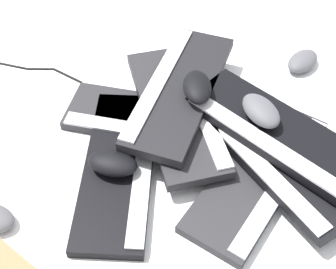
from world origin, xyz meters
TOP-DOWN VIEW (x-y plane):
  - ground_plane at (0.00, 0.00)m, footprint 3.20×3.20m
  - keyboard_0 at (0.16, 0.02)m, footprint 0.20×0.45m
  - keyboard_1 at (-0.13, 0.06)m, footprint 0.46×0.25m
  - keyboard_2 at (-0.13, -0.11)m, footprint 0.32×0.46m
  - keyboard_3 at (0.17, 0.06)m, footprint 0.46×0.35m
  - keyboard_4 at (-0.08, 0.08)m, footprint 0.40×0.43m
  - keyboard_5 at (-0.09, 0.12)m, footprint 0.21×0.46m
  - keyboard_6 at (0.17, 0.09)m, footprint 0.46×0.27m
  - mouse_0 at (0.13, 0.43)m, footprint 0.09×0.12m
  - mouse_1 at (-0.13, -0.13)m, footprint 0.12×0.09m
  - mouse_2 at (0.11, 0.11)m, footprint 0.13×0.12m
  - mouse_4 at (-0.05, 0.11)m, footprint 0.11×0.13m

SIDE VIEW (x-z plane):
  - ground_plane at x=0.00m, z-range 0.00..0.00m
  - keyboard_0 at x=0.16m, z-range 0.00..0.03m
  - keyboard_1 at x=-0.13m, z-range 0.00..0.03m
  - keyboard_2 at x=-0.13m, z-range 0.00..0.03m
  - mouse_0 at x=0.13m, z-range 0.00..0.04m
  - keyboard_3 at x=0.17m, z-range 0.03..0.06m
  - keyboard_4 at x=-0.08m, z-range 0.03..0.06m
  - mouse_1 at x=-0.13m, z-range 0.03..0.07m
  - keyboard_5 at x=-0.09m, z-range 0.06..0.09m
  - keyboard_6 at x=0.17m, z-range 0.06..0.09m
  - mouse_2 at x=0.11m, z-range 0.09..0.13m
  - mouse_4 at x=-0.05m, z-range 0.09..0.13m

